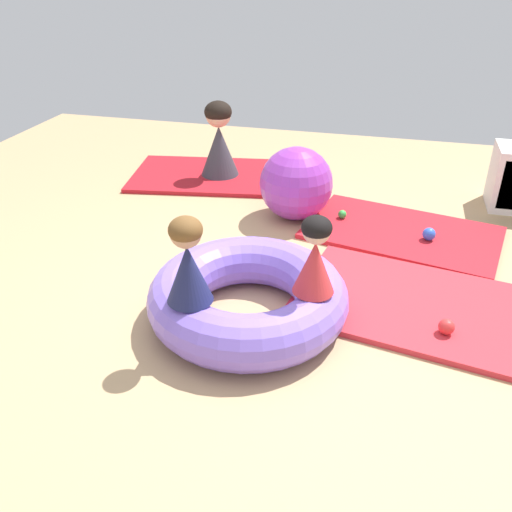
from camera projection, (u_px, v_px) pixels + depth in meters
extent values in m
plane|color=tan|center=(269.00, 310.00, 3.54)|extent=(8.00, 8.00, 0.00)
cube|color=red|center=(409.00, 303.00, 3.58)|extent=(1.61, 1.26, 0.04)
cube|color=red|center=(402.00, 233.00, 4.47)|extent=(1.69, 1.23, 0.04)
cube|color=#B21923|center=(220.00, 176.00, 5.59)|extent=(1.92, 1.28, 0.04)
torus|color=#8466E0|center=(248.00, 297.00, 3.38)|extent=(1.25, 1.25, 0.33)
cone|color=navy|center=(189.00, 273.00, 2.98)|extent=(0.33, 0.33, 0.34)
sphere|color=tan|center=(186.00, 233.00, 2.86)|extent=(0.17, 0.17, 0.17)
ellipsoid|color=brown|center=(185.00, 230.00, 2.85)|extent=(0.19, 0.19, 0.15)
cone|color=red|center=(314.00, 267.00, 3.06)|extent=(0.34, 0.34, 0.32)
sphere|color=#DBAD89|center=(317.00, 230.00, 2.95)|extent=(0.16, 0.16, 0.16)
ellipsoid|color=black|center=(317.00, 228.00, 2.94)|extent=(0.17, 0.17, 0.14)
cone|color=#383842|center=(219.00, 151.00, 5.46)|extent=(0.54, 0.54, 0.50)
sphere|color=#DBAD89|center=(218.00, 114.00, 5.28)|extent=(0.25, 0.25, 0.25)
ellipsoid|color=black|center=(218.00, 112.00, 5.27)|extent=(0.27, 0.27, 0.21)
sphere|color=red|center=(446.00, 327.00, 3.24)|extent=(0.10, 0.10, 0.10)
sphere|color=blue|center=(429.00, 234.00, 4.29)|extent=(0.10, 0.10, 0.10)
sphere|color=green|center=(342.00, 214.00, 4.65)|extent=(0.07, 0.07, 0.07)
sphere|color=orange|center=(292.00, 183.00, 5.24)|extent=(0.09, 0.09, 0.09)
sphere|color=purple|center=(296.00, 184.00, 4.62)|extent=(0.63, 0.63, 0.63)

